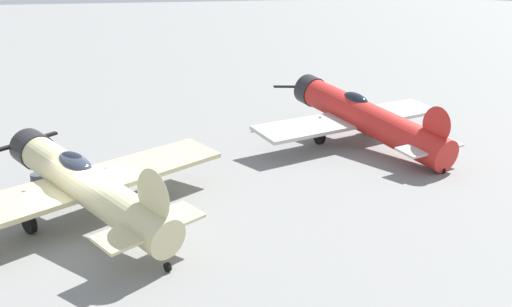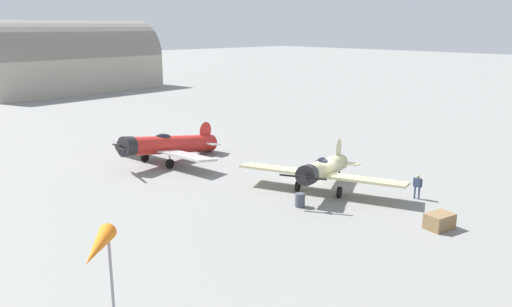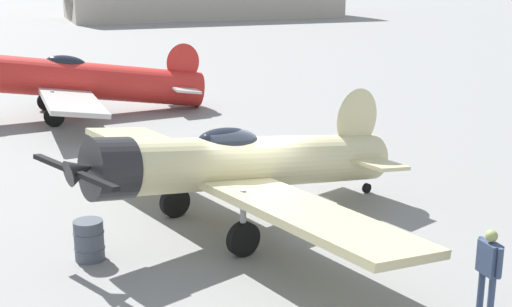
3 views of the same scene
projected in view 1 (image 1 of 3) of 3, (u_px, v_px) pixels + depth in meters
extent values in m
plane|color=gray|center=(95.00, 231.00, 17.92)|extent=(400.00, 400.00, 0.00)
cylinder|color=beige|center=(90.00, 188.00, 17.43)|extent=(8.12, 4.30, 2.31)
cylinder|color=#232326|center=(33.00, 149.00, 19.74)|extent=(1.51, 1.67, 1.47)
cone|color=#232326|center=(24.00, 144.00, 20.13)|extent=(0.79, 0.76, 0.64)
cube|color=black|center=(23.00, 143.00, 20.23)|extent=(1.77, 2.71, 0.19)
ellipsoid|color=black|center=(75.00, 164.00, 17.75)|extent=(1.93, 1.38, 0.89)
cube|color=#C6BC89|center=(75.00, 186.00, 18.12)|extent=(6.40, 11.88, 0.43)
ellipsoid|color=beige|center=(153.00, 196.00, 15.04)|extent=(1.62, 0.76, 1.86)
cube|color=#C6BC89|center=(151.00, 226.00, 15.48)|extent=(2.31, 3.56, 0.24)
cylinder|color=#999BA0|center=(27.00, 206.00, 17.47)|extent=(0.14, 0.14, 1.15)
cylinder|color=black|center=(29.00, 222.00, 17.65)|extent=(0.82, 0.49, 0.80)
cylinder|color=#999BA0|center=(107.00, 182.00, 19.63)|extent=(0.14, 0.14, 1.15)
cylinder|color=black|center=(109.00, 196.00, 19.81)|extent=(0.82, 0.49, 0.80)
cylinder|color=black|center=(168.00, 267.00, 15.38)|extent=(0.30, 0.20, 0.28)
cylinder|color=red|center=(368.00, 119.00, 26.53)|extent=(9.99, 2.84, 2.89)
cylinder|color=#232326|center=(310.00, 90.00, 30.05)|extent=(1.34, 1.80, 1.78)
cone|color=#232326|center=(303.00, 87.00, 30.54)|extent=(0.73, 0.77, 0.77)
cube|color=black|center=(302.00, 87.00, 30.65)|extent=(0.91, 3.33, 0.28)
ellipsoid|color=black|center=(356.00, 100.00, 27.06)|extent=(1.86, 0.99, 0.91)
cube|color=#BCB7B2|center=(352.00, 119.00, 27.54)|extent=(3.58, 11.54, 0.47)
ellipsoid|color=red|center=(436.00, 125.00, 23.09)|extent=(1.72, 0.35, 1.89)
cube|color=#BCB7B2|center=(430.00, 147.00, 23.57)|extent=(1.54, 3.52, 0.25)
cylinder|color=#999BA0|center=(320.00, 127.00, 27.23)|extent=(0.14, 0.14, 1.06)
cylinder|color=black|center=(319.00, 136.00, 27.39)|extent=(0.82, 0.30, 0.80)
cylinder|color=#999BA0|center=(367.00, 118.00, 28.97)|extent=(0.14, 0.14, 1.06)
cylinder|color=black|center=(366.00, 127.00, 29.13)|extent=(0.82, 0.30, 0.80)
cylinder|color=black|center=(443.00, 171.00, 23.22)|extent=(0.29, 0.14, 0.28)
cylinder|color=#474C56|center=(40.00, 185.00, 20.75)|extent=(0.65, 0.65, 0.91)
torus|color=#474C56|center=(40.00, 180.00, 20.69)|extent=(0.68, 0.68, 0.04)
torus|color=#474C56|center=(41.00, 189.00, 20.81)|extent=(0.68, 0.68, 0.04)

